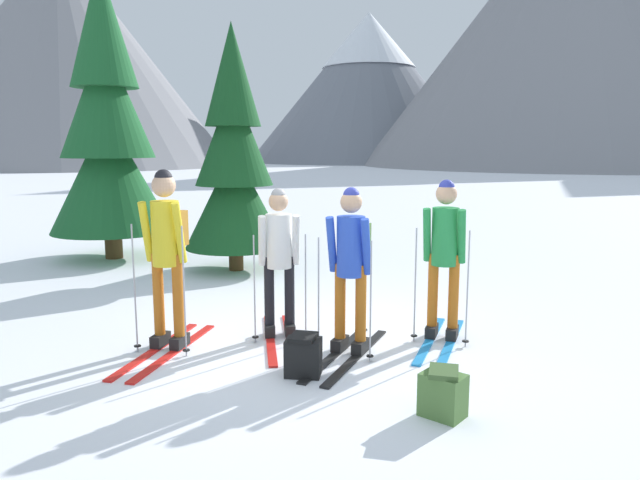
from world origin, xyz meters
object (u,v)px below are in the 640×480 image
skier_in_yellow (167,248)px  pine_tree_near (234,160)px  backpack_on_snow_beside (303,356)px  backpack_on_snow_front (443,393)px  skier_in_green (445,250)px  skier_in_blue (351,262)px  pine_tree_mid (107,128)px  skier_in_white (279,258)px

skier_in_yellow → pine_tree_near: size_ratio=0.46×
pine_tree_near → backpack_on_snow_beside: bearing=-61.5°
pine_tree_near → backpack_on_snow_front: (3.56, -4.79, -1.66)m
backpack_on_snow_beside → skier_in_yellow: bearing=165.2°
skier_in_yellow → backpack_on_snow_beside: skier_in_yellow is taller
backpack_on_snow_beside → skier_in_green: bearing=48.6°
skier_in_yellow → skier_in_blue: 1.87m
pine_tree_mid → skier_in_green: bearing=-28.9°
pine_tree_mid → pine_tree_near: bearing=-10.5°
skier_in_yellow → skier_in_white: skier_in_yellow is taller
skier_in_blue → skier_in_green: skier_in_green is taller
skier_in_blue → skier_in_white: bearing=160.0°
skier_in_yellow → backpack_on_snow_beside: 1.81m
pine_tree_mid → backpack_on_snow_front: bearing=-40.6°
pine_tree_mid → backpack_on_snow_beside: bearing=-43.9°
skier_in_blue → backpack_on_snow_front: 1.75m
skier_in_blue → backpack_on_snow_beside: (-0.31, -0.71, -0.75)m
skier_in_blue → skier_in_green: size_ratio=1.01×
skier_in_white → skier_in_blue: size_ratio=0.97×
pine_tree_near → pine_tree_mid: (-2.61, 0.49, 0.55)m
backpack_on_snow_front → pine_tree_mid: bearing=139.4°
skier_in_white → backpack_on_snow_beside: 1.34m
skier_in_white → skier_in_green: skier_in_green is taller
backpack_on_snow_beside → skier_in_blue: bearing=66.6°
skier_in_white → skier_in_green: bearing=11.2°
skier_in_blue → backpack_on_snow_beside: skier_in_blue is taller
skier_in_white → skier_in_blue: (0.84, -0.31, 0.06)m
pine_tree_mid → backpack_on_snow_front: pine_tree_mid is taller
skier_in_yellow → pine_tree_near: (-0.76, 3.83, 0.79)m
skier_in_blue → backpack_on_snow_beside: bearing=-113.4°
skier_in_white → skier_in_blue: 0.90m
skier_in_yellow → backpack_on_snow_beside: bearing=-14.8°
pine_tree_near → skier_in_blue: bearing=-53.6°
skier_in_green → pine_tree_near: pine_tree_near is taller
skier_in_white → skier_in_green: size_ratio=0.98×
pine_tree_mid → skier_in_blue: bearing=-37.6°
pine_tree_mid → backpack_on_snow_beside: 7.16m
skier_in_green → backpack_on_snow_front: skier_in_green is taller
pine_tree_near → backpack_on_snow_beside: size_ratio=10.61×
backpack_on_snow_beside → backpack_on_snow_front: bearing=-23.8°
skier_in_yellow → skier_in_white: (1.00, 0.61, -0.17)m
backpack_on_snow_front → skier_in_green: bearing=92.0°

